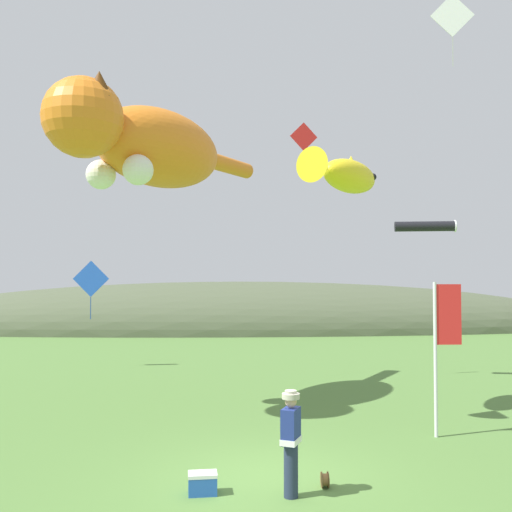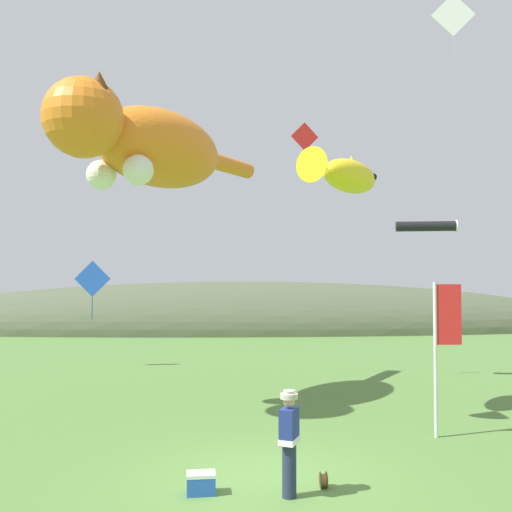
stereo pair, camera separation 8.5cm
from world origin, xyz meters
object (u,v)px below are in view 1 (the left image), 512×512
Objects in this scene: kite_spool at (325,480)px; kite_giant_cat at (145,145)px; festival_attendant at (291,440)px; picnic_cooler at (203,483)px; kite_fish_windsock at (344,174)px; kite_diamond_blue at (91,279)px; festival_banner_pole at (442,336)px; kite_diamond_white at (452,16)px; kite_tube_streamer at (426,226)px; kite_diamond_red at (304,137)px.

kite_spool is 0.04× the size of kite_giant_cat.
festival_attendant is 3.45× the size of picnic_cooler.
kite_fish_windsock is 12.52m from kite_diamond_blue.
festival_attendant is 0.50× the size of festival_banner_pole.
kite_giant_cat is 10.06m from kite_diamond_white.
festival_banner_pole is at bearing -21.76° from kite_giant_cat.
kite_tube_streamer is 0.91× the size of kite_diamond_blue.
festival_attendant reaches higher than picnic_cooler.
kite_giant_cat is (-7.29, 2.91, 5.06)m from festival_banner_pole.
kite_giant_cat is 3.46× the size of kite_tube_streamer.
kite_fish_windsock is at bearing 69.02° from festival_attendant.
kite_diamond_white reaches higher than kite_tube_streamer.
kite_diamond_white is (-0.29, -3.33, 6.11)m from kite_tube_streamer.
kite_fish_windsock reaches higher than festival_banner_pole.
kite_diamond_white is at bearing 51.10° from festival_attendant.
kite_giant_cat is 3.93× the size of kite_diamond_red.
kite_spool is 0.08× the size of festival_banner_pole.
festival_banner_pole reaches higher than picnic_cooler.
picnic_cooler is (-1.49, 0.21, -0.77)m from festival_attendant.
kite_giant_cat is (-4.04, 5.91, 7.24)m from kite_spool.
kite_fish_windsock reaches higher than festival_attendant.
kite_fish_windsock is at bearing 54.89° from picnic_cooler.
kite_tube_streamer reaches higher than kite_spool.
festival_attendant reaches higher than kite_spool.
kite_diamond_white is 5.94m from kite_diamond_red.
kite_diamond_red reaches higher than kite_fish_windsock.
kite_tube_streamer is 5.41m from kite_diamond_red.
kite_diamond_blue is at bearing 134.87° from kite_fish_windsock.
kite_diamond_blue is (-6.65, 13.75, 2.64)m from festival_attendant.
kite_diamond_white is at bearing 52.77° from kite_spool.
kite_diamond_red is (8.21, -3.69, 4.98)m from kite_diamond_blue.
kite_tube_streamer is at bearing 23.51° from kite_giant_cat.
festival_attendant is 9.63m from kite_giant_cat.
kite_giant_cat is 2.39× the size of kite_fish_windsock.
festival_banner_pole is (3.26, 3.00, 2.19)m from kite_spool.
picnic_cooler is 6.62m from festival_banner_pole.
kite_tube_streamer is 1.14× the size of kite_diamond_red.
festival_attendant is at bearing -147.67° from kite_spool.
festival_banner_pole is 1.60× the size of kite_diamond_white.
kite_diamond_blue is (-8.61, 8.65, -2.79)m from kite_fish_windsock.
kite_tube_streamer is (2.10, 7.00, 3.17)m from festival_banner_pole.
picnic_cooler is 0.24× the size of kite_tube_streamer.
kite_diamond_white is at bearing 27.70° from kite_fish_windsock.
festival_attendant is at bearing -64.19° from kite_diamond_blue.
kite_diamond_white is at bearing -94.91° from kite_tube_streamer.
festival_banner_pole reaches higher than kite_spool.
kite_fish_windsock is at bearing 138.83° from festival_banner_pole.
kite_diamond_red is at bearing -24.18° from kite_diamond_blue.
kite_spool is 0.12× the size of kite_diamond_white.
kite_diamond_white is (1.81, 3.66, 9.28)m from festival_banner_pole.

